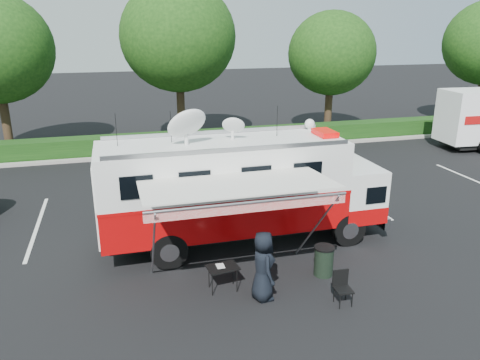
% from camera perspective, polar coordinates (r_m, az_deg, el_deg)
% --- Properties ---
extents(ground_plane, '(120.00, 120.00, 0.00)m').
position_cam_1_polar(ground_plane, '(14.96, 0.51, -7.51)').
color(ground_plane, black).
rests_on(ground_plane, ground).
extents(back_border, '(60.00, 6.14, 8.87)m').
position_cam_1_polar(back_border, '(26.35, -4.89, 14.98)').
color(back_border, '#9E998E').
rests_on(back_border, ground_plane).
extents(stall_lines, '(24.12, 5.50, 0.01)m').
position_cam_1_polar(stall_lines, '(17.53, -3.74, -3.54)').
color(stall_lines, silver).
rests_on(stall_lines, ground_plane).
extents(command_truck, '(8.76, 2.41, 4.21)m').
position_cam_1_polar(command_truck, '(14.25, 0.24, -1.02)').
color(command_truck, black).
rests_on(command_truck, ground_plane).
extents(awning, '(4.78, 2.48, 2.89)m').
position_cam_1_polar(awning, '(11.48, -0.19, -1.10)').
color(awning, silver).
rests_on(awning, ground_plane).
extents(person, '(0.61, 0.91, 1.80)m').
position_cam_1_polar(person, '(12.15, 2.75, -14.16)').
color(person, black).
rests_on(person, ground_plane).
extents(folding_table, '(0.85, 0.65, 0.67)m').
position_cam_1_polar(folding_table, '(12.17, -2.13, -10.70)').
color(folding_table, black).
rests_on(folding_table, ground_plane).
extents(folding_chair, '(0.43, 0.45, 0.85)m').
position_cam_1_polar(folding_chair, '(11.98, 12.33, -12.33)').
color(folding_chair, black).
rests_on(folding_chair, ground_plane).
extents(trash_bin, '(0.56, 0.56, 0.84)m').
position_cam_1_polar(trash_bin, '(13.13, 10.18, -9.66)').
color(trash_bin, black).
rests_on(trash_bin, ground_plane).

